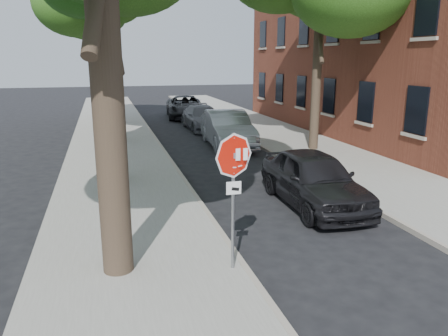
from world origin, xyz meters
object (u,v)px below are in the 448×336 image
object	(u,v)px
car_d	(186,107)
car_a	(314,179)
stop_sign	(234,176)
tree_far	(99,2)
car_c	(203,118)
car_b	(227,129)

from	to	relation	value
car_d	car_a	bearing A→B (deg)	-84.10
car_a	car_d	size ratio (longest dim) A/B	0.84
stop_sign	tree_far	distance (m)	21.88
car_c	car_b	bearing A→B (deg)	-91.56
stop_sign	car_c	bearing A→B (deg)	79.16
car_d	car_b	bearing A→B (deg)	-84.10
stop_sign	car_d	size ratio (longest dim) A/B	0.49
tree_far	car_b	world-z (taller)	tree_far
car_a	car_c	size ratio (longest dim) A/B	0.97
car_c	car_d	bearing A→B (deg)	88.44
car_a	car_d	xyz separation A→B (m)	(-0.00, 19.29, -0.02)
car_a	car_b	xyz separation A→B (m)	(0.00, 8.74, 0.06)
car_c	car_d	distance (m)	5.32
car_d	car_c	bearing A→B (deg)	-84.10
stop_sign	car_d	bearing A→B (deg)	81.68
stop_sign	car_c	size ratio (longest dim) A/B	0.56
stop_sign	car_a	size ratio (longest dim) A/B	0.58
car_b	car_c	bearing A→B (deg)	93.54
tree_far	car_a	world-z (taller)	tree_far
tree_far	car_d	bearing A→B (deg)	14.93
tree_far	car_c	xyz separation A→B (m)	(5.32, -3.90, -6.54)
stop_sign	tree_far	world-z (taller)	tree_far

